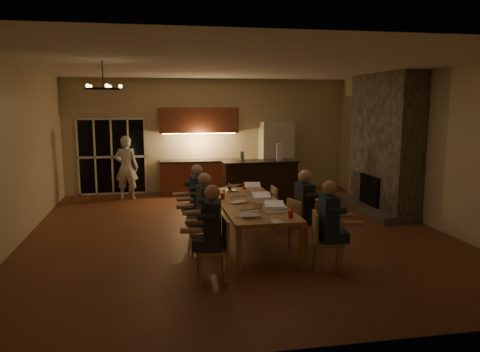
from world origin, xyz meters
name	(u,v)px	position (x,y,z in m)	size (l,w,h in m)	color
floor	(237,232)	(0.00, 0.00, 0.00)	(9.00, 9.00, 0.00)	brown
back_wall	(209,136)	(0.00, 4.52, 1.60)	(8.00, 0.04, 3.20)	beige
left_wall	(13,156)	(-4.02, 0.00, 1.60)	(0.04, 9.00, 3.20)	beige
right_wall	(426,148)	(4.02, 0.00, 1.60)	(0.04, 9.00, 3.20)	beige
ceiling	(236,65)	(0.00, 0.00, 3.22)	(8.00, 9.00, 0.04)	white
french_doors	(112,157)	(-2.70, 4.47, 1.05)	(1.86, 0.08, 2.10)	black
fireplace	(384,143)	(3.70, 1.20, 1.60)	(0.58, 2.50, 3.20)	#6E6656
kitchenette	(199,151)	(-0.30, 4.20, 1.20)	(2.24, 0.68, 2.40)	brown
refrigerator	(276,157)	(1.90, 4.15, 1.00)	(0.90, 0.68, 2.00)	beige
dining_table	(250,222)	(0.13, -0.73, 0.38)	(1.10, 3.10, 0.75)	tan
bar_island	(260,182)	(1.08, 2.65, 0.54)	(1.94, 0.68, 1.08)	black
chair_left_near	(212,249)	(-0.79, -2.38, 0.45)	(0.44, 0.44, 0.89)	tan
chair_left_mid	(205,228)	(-0.76, -1.19, 0.45)	(0.44, 0.44, 0.89)	tan
chair_left_far	(201,213)	(-0.72, -0.10, 0.45)	(0.44, 0.44, 0.89)	tan
chair_right_near	(328,241)	(1.00, -2.32, 0.45)	(0.44, 0.44, 0.89)	tan
chair_right_mid	(304,224)	(0.96, -1.28, 0.45)	(0.44, 0.44, 0.89)	tan
chair_right_far	(284,209)	(0.94, -0.06, 0.45)	(0.44, 0.44, 0.89)	tan
person_left_near	(213,232)	(-0.77, -2.37, 0.69)	(0.60, 0.60, 1.38)	#262931
person_right_near	(328,226)	(1.00, -2.31, 0.69)	(0.60, 0.60, 1.38)	navy
person_left_mid	(205,213)	(-0.75, -1.19, 0.69)	(0.60, 0.60, 1.38)	#373C42
person_right_mid	(304,209)	(0.98, -1.19, 0.69)	(0.60, 0.60, 1.38)	#262931
person_left_far	(197,200)	(-0.78, -0.11, 0.69)	(0.60, 0.60, 1.38)	navy
standing_person	(126,168)	(-2.28, 3.72, 0.84)	(0.61, 0.40, 1.69)	silver
chandelier	(103,89)	(-2.34, -0.90, 2.75)	(0.57, 0.57, 0.03)	black
laptop_a	(249,209)	(-0.11, -1.76, 0.86)	(0.32, 0.28, 0.23)	silver
laptop_b	(275,206)	(0.35, -1.60, 0.86)	(0.32, 0.28, 0.23)	silver
laptop_c	(238,196)	(-0.10, -0.70, 0.86)	(0.32, 0.28, 0.23)	silver
laptop_d	(263,197)	(0.34, -0.81, 0.86)	(0.32, 0.28, 0.23)	silver
laptop_e	(229,185)	(-0.07, 0.45, 0.86)	(0.32, 0.28, 0.23)	silver
laptop_f	(253,186)	(0.38, 0.27, 0.86)	(0.32, 0.28, 0.23)	silver
mug_front	(255,204)	(0.13, -1.12, 0.80)	(0.08, 0.08, 0.10)	white
mug_mid	(250,193)	(0.24, -0.10, 0.80)	(0.08, 0.08, 0.10)	white
mug_back	(224,192)	(-0.23, 0.10, 0.80)	(0.07, 0.07, 0.10)	white
redcup_near	(291,214)	(0.50, -1.99, 0.81)	(0.08, 0.08, 0.12)	red
redcup_mid	(223,196)	(-0.33, -0.38, 0.81)	(0.08, 0.08, 0.12)	red
redcup_far	(244,186)	(0.28, 0.60, 0.81)	(0.09, 0.09, 0.12)	red
can_silver	(260,207)	(0.14, -1.40, 0.81)	(0.07, 0.07, 0.12)	#B2B2B7
can_cola	(229,187)	(-0.04, 0.60, 0.81)	(0.07, 0.07, 0.12)	#3F0F0C
can_right	(270,195)	(0.57, -0.45, 0.81)	(0.07, 0.07, 0.12)	#B2B2B7
plate_near	(280,208)	(0.52, -1.30, 0.76)	(0.27, 0.27, 0.02)	white
plate_left	(246,215)	(-0.15, -1.70, 0.76)	(0.23, 0.23, 0.02)	white
plate_far	(267,193)	(0.60, -0.01, 0.76)	(0.24, 0.24, 0.02)	white
notepad	(277,222)	(0.22, -2.19, 0.76)	(0.16, 0.22, 0.01)	white
bar_bottle	(242,156)	(0.61, 2.62, 1.20)	(0.09, 0.09, 0.24)	#99999E
bar_blender	(279,152)	(1.57, 2.59, 1.30)	(0.14, 0.14, 0.43)	silver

